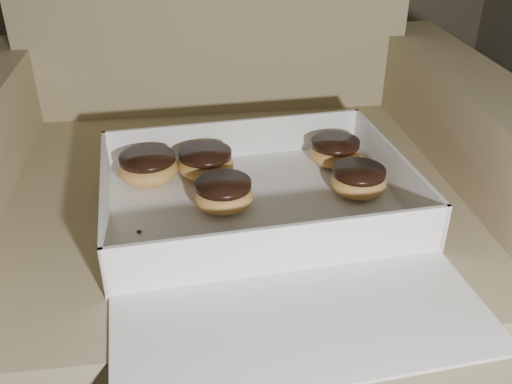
% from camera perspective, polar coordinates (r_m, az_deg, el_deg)
% --- Properties ---
extents(armchair, '(0.97, 0.82, 1.01)m').
position_cam_1_polar(armchair, '(1.07, -2.66, -3.52)').
color(armchair, '#8C7C59').
rests_on(armchair, floor).
extents(bakery_box, '(0.49, 0.56, 0.08)m').
position_cam_1_polar(bakery_box, '(0.83, 0.95, -2.40)').
color(bakery_box, white).
rests_on(bakery_box, armchair).
extents(donut_a, '(0.09, 0.09, 0.05)m').
position_cam_1_polar(donut_a, '(0.94, -5.06, 2.92)').
color(donut_a, '#E9B351').
rests_on(donut_a, bakery_box).
extents(donut_b, '(0.09, 0.09, 0.04)m').
position_cam_1_polar(donut_b, '(0.85, -3.26, -0.17)').
color(donut_b, '#E9B351').
rests_on(donut_b, bakery_box).
extents(donut_c, '(0.09, 0.09, 0.04)m').
position_cam_1_polar(donut_c, '(0.98, 7.88, 4.05)').
color(donut_c, '#E9B351').
rests_on(donut_c, bakery_box).
extents(donut_d, '(0.09, 0.09, 0.04)m').
position_cam_1_polar(donut_d, '(0.90, 10.20, 1.15)').
color(donut_d, '#E9B351').
rests_on(donut_d, bakery_box).
extents(donut_e, '(0.10, 0.10, 0.05)m').
position_cam_1_polar(donut_e, '(0.93, -10.73, 2.42)').
color(donut_e, '#E9B351').
rests_on(donut_e, bakery_box).
extents(crumb_a, '(0.01, 0.01, 0.00)m').
position_cam_1_polar(crumb_a, '(0.82, -11.62, -3.90)').
color(crumb_a, black).
rests_on(crumb_a, bakery_box).
extents(crumb_b, '(0.01, 0.01, 0.00)m').
position_cam_1_polar(crumb_b, '(0.83, 14.73, -4.11)').
color(crumb_b, black).
rests_on(crumb_b, bakery_box).
extents(crumb_c, '(0.01, 0.01, 0.00)m').
position_cam_1_polar(crumb_c, '(0.84, 14.65, -3.42)').
color(crumb_c, black).
rests_on(crumb_c, bakery_box).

